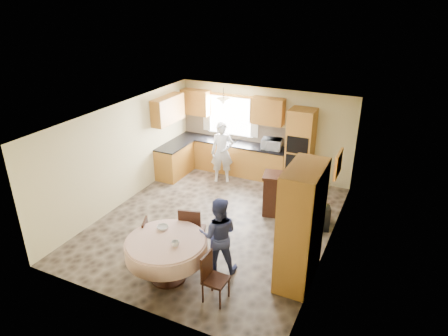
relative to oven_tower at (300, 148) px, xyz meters
name	(u,v)px	position (x,y,z in m)	size (l,w,h in m)	color
floor	(216,222)	(-1.15, -2.69, -1.06)	(5.00, 6.00, 0.01)	#6E5E4D
ceiling	(215,117)	(-1.15, -2.69, 1.44)	(5.00, 6.00, 0.01)	white
wall_back	(263,132)	(-1.15, 0.31, 0.19)	(5.00, 0.02, 2.50)	#CCBE83
wall_front	(129,245)	(-1.15, -5.69, 0.19)	(5.00, 0.02, 2.50)	#CCBE83
wall_left	(123,154)	(-3.65, -2.69, 0.19)	(0.02, 6.00, 2.50)	#CCBE83
wall_right	(331,195)	(1.35, -2.69, 0.19)	(0.02, 6.00, 2.50)	#CCBE83
window	(231,116)	(-2.15, 0.29, 0.54)	(1.40, 0.03, 1.10)	white
curtain_left	(207,111)	(-2.90, 0.24, 0.59)	(0.22, 0.02, 1.15)	white
curtain_right	(255,118)	(-1.40, 0.24, 0.59)	(0.22, 0.02, 1.15)	white
base_cab_back	(231,157)	(-2.00, 0.01, -0.62)	(3.30, 0.60, 0.88)	gold
counter_back	(231,143)	(-2.00, 0.01, -0.16)	(3.30, 0.64, 0.04)	black
base_cab_left	(175,161)	(-3.35, -0.89, -0.62)	(0.60, 1.20, 0.88)	gold
counter_left	(174,145)	(-3.35, -0.89, -0.16)	(0.64, 1.20, 0.04)	black
backsplash	(235,130)	(-2.00, 0.30, 0.12)	(3.30, 0.02, 0.55)	#CDB190
wall_cab_left	(196,102)	(-3.20, 0.15, 0.85)	(0.85, 0.33, 0.72)	#C07B30
wall_cab_right	(268,111)	(-1.00, 0.15, 0.85)	(0.90, 0.33, 0.72)	#C07B30
wall_cab_side	(168,110)	(-3.48, -0.89, 0.85)	(0.33, 1.20, 0.72)	#C07B30
oven_tower	(300,148)	(0.00, 0.00, 0.00)	(0.66, 0.62, 2.12)	gold
oven_upper	(297,145)	(0.00, -0.31, 0.19)	(0.56, 0.01, 0.45)	black
oven_lower	(296,163)	(0.00, -0.31, -0.31)	(0.56, 0.01, 0.45)	black
pendant	(223,102)	(-2.15, -0.19, 1.06)	(0.36, 0.36, 0.18)	beige
sideboard	(291,197)	(0.30, -1.65, -0.59)	(1.33, 0.55, 0.95)	#3B1E10
space_heater	(320,218)	(1.05, -1.97, -0.78)	(0.41, 0.29, 0.57)	black
cupboard	(301,226)	(1.07, -3.81, 0.06)	(0.59, 1.17, 2.24)	gold
dining_table	(167,248)	(-1.06, -4.82, -0.41)	(1.46, 1.46, 0.84)	#3B1E10
chair_left	(141,238)	(-1.83, -4.57, -0.57)	(0.51, 0.51, 0.89)	#3B1E10
chair_back	(191,229)	(-1.04, -3.98, -0.48)	(0.57, 0.57, 1.06)	#3B1E10
chair_right	(212,275)	(-0.09, -4.94, -0.57)	(0.39, 0.39, 0.88)	#3B1E10
framed_picture	(338,164)	(1.32, -2.08, 0.61)	(0.06, 0.62, 0.51)	gold
microwave	(272,144)	(-0.77, -0.04, 0.01)	(0.54, 0.36, 0.30)	silver
person_sink	(222,152)	(-1.97, -0.65, -0.22)	(0.62, 0.40, 1.68)	silver
person_dining	(218,235)	(-0.35, -4.18, -0.31)	(0.73, 0.57, 1.51)	navy
bowl_sideboard	(282,175)	(0.03, -1.65, -0.08)	(0.23, 0.23, 0.06)	#B2B2B2
bottle_sideboard	(307,175)	(0.61, -1.65, 0.04)	(0.12, 0.12, 0.30)	silver
cup_table	(175,244)	(-0.81, -4.92, -0.17)	(0.13, 0.13, 0.10)	#B2B2B2
bowl_table	(163,228)	(-1.31, -4.56, -0.19)	(0.21, 0.21, 0.07)	#B2B2B2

